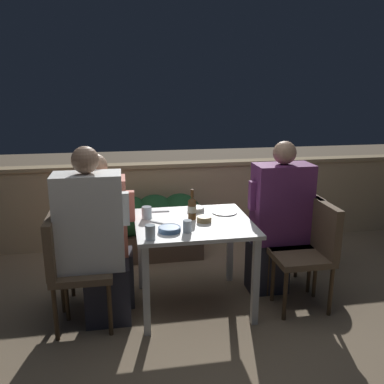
# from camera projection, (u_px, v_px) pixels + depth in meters

# --- Properties ---
(ground_plane) EXTENTS (16.00, 16.00, 0.00)m
(ground_plane) POSITION_uv_depth(u_px,v_px,m) (193.00, 304.00, 3.36)
(ground_plane) COLOR #847056
(parapet_wall) EXTENTS (9.00, 0.18, 0.92)m
(parapet_wall) POSITION_uv_depth(u_px,v_px,m) (172.00, 203.00, 4.56)
(parapet_wall) COLOR tan
(parapet_wall) RESTS_ON ground_plane
(dining_table) EXTENTS (0.90, 0.82, 0.72)m
(dining_table) POSITION_uv_depth(u_px,v_px,m) (193.00, 233.00, 3.20)
(dining_table) COLOR white
(dining_table) RESTS_ON ground_plane
(planter_hedge) EXTENTS (0.96, 0.47, 0.67)m
(planter_hedge) POSITION_uv_depth(u_px,v_px,m) (155.00, 223.00, 4.17)
(planter_hedge) COLOR brown
(planter_hedge) RESTS_ON ground_plane
(chair_left_near) EXTENTS (0.44, 0.43, 0.86)m
(chair_left_near) POSITION_uv_depth(u_px,v_px,m) (69.00, 260.00, 2.94)
(chair_left_near) COLOR brown
(chair_left_near) RESTS_ON ground_plane
(person_white_polo) EXTENTS (0.52, 0.26, 1.35)m
(person_white_polo) POSITION_uv_depth(u_px,v_px,m) (95.00, 239.00, 2.93)
(person_white_polo) COLOR #282833
(person_white_polo) RESTS_ON ground_plane
(chair_left_far) EXTENTS (0.44, 0.43, 0.86)m
(chair_left_far) POSITION_uv_depth(u_px,v_px,m) (78.00, 246.00, 3.18)
(chair_left_far) COLOR brown
(chair_left_far) RESTS_ON ground_plane
(person_coral_top) EXTENTS (0.51, 0.26, 1.25)m
(person_coral_top) POSITION_uv_depth(u_px,v_px,m) (103.00, 233.00, 3.19)
(person_coral_top) COLOR #282833
(person_coral_top) RESTS_ON ground_plane
(chair_right_near) EXTENTS (0.44, 0.43, 0.86)m
(chair_right_near) POSITION_uv_depth(u_px,v_px,m) (312.00, 245.00, 3.22)
(chair_right_near) COLOR brown
(chair_right_near) RESTS_ON ground_plane
(chair_right_far) EXTENTS (0.44, 0.43, 0.86)m
(chair_right_far) POSITION_uv_depth(u_px,v_px,m) (298.00, 232.00, 3.50)
(chair_right_far) COLOR brown
(chair_right_far) RESTS_ON ground_plane
(person_purple_stripe) EXTENTS (0.52, 0.26, 1.31)m
(person_purple_stripe) POSITION_uv_depth(u_px,v_px,m) (277.00, 219.00, 3.43)
(person_purple_stripe) COLOR #282833
(person_purple_stripe) RESTS_ON ground_plane
(beer_bottle) EXTENTS (0.07, 0.07, 0.24)m
(beer_bottle) POSITION_uv_depth(u_px,v_px,m) (192.00, 208.00, 3.20)
(beer_bottle) COLOR brown
(beer_bottle) RESTS_ON dining_table
(plate_0) EXTENTS (0.21, 0.21, 0.01)m
(plate_0) POSITION_uv_depth(u_px,v_px,m) (225.00, 212.00, 3.38)
(plate_0) COLOR white
(plate_0) RESTS_ON dining_table
(bowl_0) EXTENTS (0.11, 0.11, 0.04)m
(bowl_0) POSITION_uv_depth(u_px,v_px,m) (204.00, 219.00, 3.15)
(bowl_0) COLOR tan
(bowl_0) RESTS_ON dining_table
(bowl_1) EXTENTS (0.17, 0.17, 0.04)m
(bowl_1) POSITION_uv_depth(u_px,v_px,m) (170.00, 229.00, 2.95)
(bowl_1) COLOR #4C709E
(bowl_1) RESTS_ON dining_table
(bowl_2) EXTENTS (0.14, 0.14, 0.04)m
(bowl_2) POSITION_uv_depth(u_px,v_px,m) (196.00, 209.00, 3.42)
(bowl_2) COLOR beige
(bowl_2) RESTS_ON dining_table
(glass_cup_0) EXTENTS (0.06, 0.06, 0.09)m
(glass_cup_0) POSITION_uv_depth(u_px,v_px,m) (187.00, 226.00, 2.93)
(glass_cup_0) COLOR silver
(glass_cup_0) RESTS_ON dining_table
(glass_cup_1) EXTENTS (0.07, 0.07, 0.10)m
(glass_cup_1) POSITION_uv_depth(u_px,v_px,m) (150.00, 232.00, 2.79)
(glass_cup_1) COLOR silver
(glass_cup_1) RESTS_ON dining_table
(glass_cup_2) EXTENTS (0.08, 0.08, 0.10)m
(glass_cup_2) POSITION_uv_depth(u_px,v_px,m) (147.00, 213.00, 3.23)
(glass_cup_2) COLOR silver
(glass_cup_2) RESTS_ON dining_table
(fork_0) EXTENTS (0.17, 0.03, 0.01)m
(fork_0) POSITION_uv_depth(u_px,v_px,m) (159.00, 211.00, 3.40)
(fork_0) COLOR silver
(fork_0) RESTS_ON dining_table
(fork_1) EXTENTS (0.15, 0.12, 0.01)m
(fork_1) POSITION_uv_depth(u_px,v_px,m) (160.00, 223.00, 3.12)
(fork_1) COLOR silver
(fork_1) RESTS_ON dining_table
(potted_plant) EXTENTS (0.32, 0.32, 0.66)m
(potted_plant) POSITION_uv_depth(u_px,v_px,m) (307.00, 226.00, 3.97)
(potted_plant) COLOR brown
(potted_plant) RESTS_ON ground_plane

